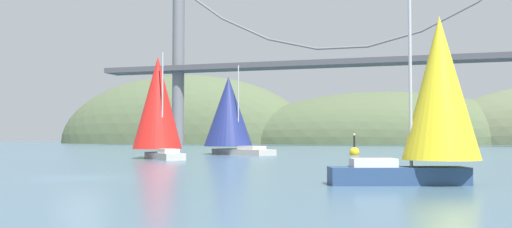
{
  "coord_description": "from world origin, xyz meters",
  "views": [
    {
      "loc": [
        16.03,
        -23.78,
        2.02
      ],
      "look_at": [
        0.0,
        30.04,
        4.34
      ],
      "focal_mm": 38.84,
      "sensor_mm": 36.0,
      "label": 1
    }
  ],
  "objects_px": {
    "sailboat_yellow_sail": "(436,96)",
    "sailboat_red_spinnaker": "(158,105)",
    "channel_buoy": "(354,152)",
    "sailboat_navy_sail": "(229,113)"
  },
  "relations": [
    {
      "from": "sailboat_yellow_sail",
      "to": "channel_buoy",
      "type": "bearing_deg",
      "value": 101.58
    },
    {
      "from": "sailboat_yellow_sail",
      "to": "sailboat_red_spinnaker",
      "type": "relative_size",
      "value": 0.85
    },
    {
      "from": "sailboat_red_spinnaker",
      "to": "channel_buoy",
      "type": "distance_m",
      "value": 23.17
    },
    {
      "from": "sailboat_red_spinnaker",
      "to": "channel_buoy",
      "type": "xyz_separation_m",
      "value": [
        16.39,
        15.7,
        -4.66
      ]
    },
    {
      "from": "sailboat_yellow_sail",
      "to": "channel_buoy",
      "type": "distance_m",
      "value": 38.77
    },
    {
      "from": "sailboat_navy_sail",
      "to": "sailboat_red_spinnaker",
      "type": "relative_size",
      "value": 1.05
    },
    {
      "from": "sailboat_yellow_sail",
      "to": "channel_buoy",
      "type": "xyz_separation_m",
      "value": [
        -7.75,
        37.84,
        -3.38
      ]
    },
    {
      "from": "sailboat_red_spinnaker",
      "to": "channel_buoy",
      "type": "height_order",
      "value": "sailboat_red_spinnaker"
    },
    {
      "from": "sailboat_yellow_sail",
      "to": "channel_buoy",
      "type": "relative_size",
      "value": 3.14
    },
    {
      "from": "sailboat_yellow_sail",
      "to": "sailboat_navy_sail",
      "type": "bearing_deg",
      "value": 121.35
    }
  ]
}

